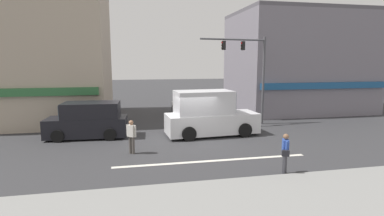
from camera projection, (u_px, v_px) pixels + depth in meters
ground_plane at (197, 141)px, 17.03m from camera, size 120.00×120.00×0.00m
lane_marking_stripe at (213, 161)px, 13.64m from camera, size 9.00×0.24×0.01m
sidewalk_curb at (259, 213)px, 8.79m from camera, size 40.00×5.00×0.16m
building_left_block at (26, 54)px, 22.57m from camera, size 11.88×9.79×10.09m
building_right_corner at (297, 62)px, 27.42m from camera, size 11.44×8.43×8.86m
utility_pole_near_left at (52, 64)px, 18.76m from camera, size 1.40×0.22×8.35m
utility_pole_far_right at (253, 63)px, 27.13m from camera, size 1.40×0.22×8.32m
traffic_light_mast at (252, 66)px, 20.85m from camera, size 4.86×0.72×6.20m
box_truck_crossing_leftbound at (209, 115)px, 18.21m from camera, size 5.73×2.54×2.75m
van_crossing_center at (89, 121)px, 17.71m from camera, size 4.70×2.25×2.11m
sedan_parked_curbside at (186, 106)px, 25.39m from camera, size 2.05×4.19×1.58m
pedestrian_foreground_with_bag at (285, 152)px, 11.85m from camera, size 0.46×0.66×1.67m
pedestrian_mid_crossing at (131, 135)px, 14.57m from camera, size 0.46×0.40×1.67m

